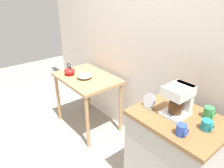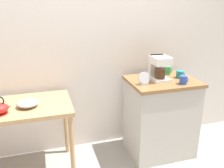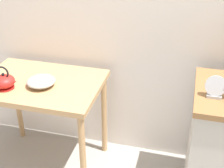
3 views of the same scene
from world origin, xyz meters
name	(u,v)px [view 3 (image 3 of 3)]	position (x,y,z in m)	size (l,w,h in m)	color
wooden_table	(42,94)	(-0.70, -0.01, 0.66)	(0.86, 0.61, 0.76)	tan
bowl_stoneware	(41,81)	(-0.67, -0.06, 0.80)	(0.20, 0.20, 0.06)	#9E998C
teakettle	(5,81)	(-0.89, -0.15, 0.82)	(0.18, 0.14, 0.17)	red
table_clock	(215,88)	(0.47, -0.12, 0.95)	(0.12, 0.06, 0.13)	#B2B5BA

